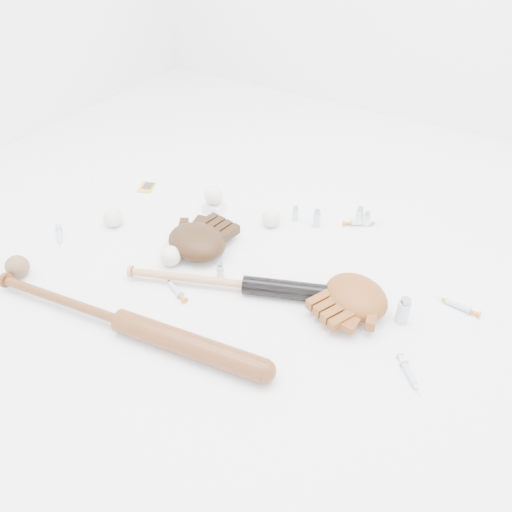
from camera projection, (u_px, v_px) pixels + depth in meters
The scene contains 22 objects.
bat_dark at pixel (246, 285), 1.64m from camera, with size 0.85×0.06×0.06m, color black, non-canonical shape.
bat_wood at pixel (121, 321), 1.51m from camera, with size 0.99×0.07×0.07m, color brown, non-canonical shape.
glove_dark at pixel (197, 241), 1.79m from camera, with size 0.27×0.27×0.10m, color #341F0E, non-canonical shape.
glove_tan at pixel (356, 296), 1.58m from camera, with size 0.26×0.26×0.09m, color brown, non-canonical shape.
trading_card at pixel (147, 187), 2.17m from camera, with size 0.06×0.09×0.00m, color gold.
pedestal at pixel (214, 207), 2.01m from camera, with size 0.07×0.07×0.04m, color white.
baseball_on_pedestal at pixel (213, 195), 1.98m from camera, with size 0.07×0.07×0.07m, color silver.
baseball_left at pixel (113, 217), 1.93m from camera, with size 0.08×0.08×0.08m, color silver.
baseball_upper at pixel (271, 218), 1.93m from camera, with size 0.07×0.07×0.07m, color silver.
baseball_mid at pixel (171, 256), 1.75m from camera, with size 0.07×0.07×0.07m, color silver.
baseball_aged at pixel (17, 266), 1.70m from camera, with size 0.08×0.08×0.08m, color brown.
syringe_0 at pixel (59, 235), 1.89m from camera, with size 0.15×0.03×0.02m, color #ADBCC6, non-canonical shape.
syringe_1 at pixel (175, 289), 1.66m from camera, with size 0.16×0.03×0.02m, color #ADBCC6, non-canonical shape.
syringe_2 at pixel (361, 223), 1.95m from camera, with size 0.17×0.03×0.02m, color #ADBCC6, non-canonical shape.
syringe_3 at pixel (409, 374), 1.39m from camera, with size 0.16×0.03×0.02m, color #ADBCC6, non-canonical shape.
syringe_4 at pixel (458, 305), 1.60m from camera, with size 0.17×0.03×0.02m, color #ADBCC6, non-canonical shape.
vial_0 at pixel (360, 215), 1.94m from camera, with size 0.03×0.03×0.08m, color silver.
vial_1 at pixel (367, 219), 1.93m from camera, with size 0.03×0.03×0.06m, color silver.
vial_2 at pixel (317, 218), 1.93m from camera, with size 0.03×0.03×0.07m, color silver.
vial_3 at pixel (403, 310), 1.53m from camera, with size 0.04×0.04×0.09m, color silver.
vial_4 at pixel (220, 271), 1.69m from camera, with size 0.03×0.03×0.07m, color silver.
vial_5 at pixel (295, 213), 1.96m from camera, with size 0.02×0.02×0.06m, color silver.
Camera 1 is at (0.74, -1.12, 1.15)m, focal length 35.00 mm.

